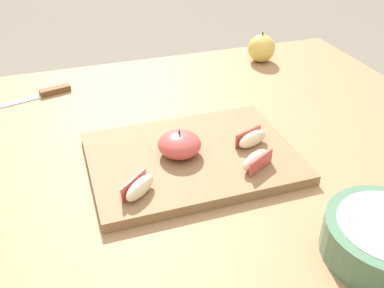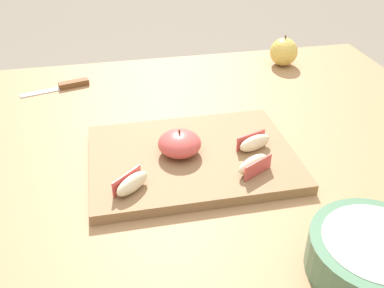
{
  "view_description": "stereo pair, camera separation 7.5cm",
  "coord_description": "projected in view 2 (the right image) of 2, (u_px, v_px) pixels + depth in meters",
  "views": [
    {
      "loc": [
        -0.13,
        -0.61,
        1.18
      ],
      "look_at": [
        0.07,
        -0.02,
        0.77
      ],
      "focal_mm": 40.4,
      "sensor_mm": 36.0,
      "label": 1
    },
    {
      "loc": [
        -0.06,
        -0.63,
        1.18
      ],
      "look_at": [
        0.07,
        -0.02,
        0.77
      ],
      "focal_mm": 40.4,
      "sensor_mm": 36.0,
      "label": 2
    }
  ],
  "objects": [
    {
      "name": "apple_wedge_left",
      "position": [
        254.0,
        143.0,
        0.77
      ],
      "size": [
        0.07,
        0.04,
        0.03
      ],
      "color": "beige",
      "rests_on": "cutting_board"
    },
    {
      "name": "apple_wedge_near_knife",
      "position": [
        253.0,
        164.0,
        0.71
      ],
      "size": [
        0.07,
        0.05,
        0.03
      ],
      "color": "beige",
      "rests_on": "cutting_board"
    },
    {
      "name": "whole_apple_golden",
      "position": [
        284.0,
        52.0,
        1.13
      ],
      "size": [
        0.07,
        0.07,
        0.08
      ],
      "color": "#DBBC51",
      "rests_on": "dining_table"
    },
    {
      "name": "paring_knife",
      "position": [
        68.0,
        85.0,
        1.03
      ],
      "size": [
        0.16,
        0.06,
        0.01
      ],
      "color": "silver",
      "rests_on": "dining_table"
    },
    {
      "name": "apple_wedge_back",
      "position": [
        132.0,
        183.0,
        0.67
      ],
      "size": [
        0.06,
        0.06,
        0.03
      ],
      "color": "beige",
      "rests_on": "cutting_board"
    },
    {
      "name": "cutting_board",
      "position": [
        192.0,
        158.0,
        0.77
      ],
      "size": [
        0.36,
        0.26,
        0.02
      ],
      "color": "olive",
      "rests_on": "dining_table"
    },
    {
      "name": "apple_half_skin_up",
      "position": [
        180.0,
        143.0,
        0.75
      ],
      "size": [
        0.08,
        0.08,
        0.05
      ],
      "color": "#D14C47",
      "rests_on": "cutting_board"
    },
    {
      "name": "ceramic_fruit_bowl",
      "position": [
        374.0,
        255.0,
        0.55
      ],
      "size": [
        0.17,
        0.17,
        0.05
      ],
      "color": "#4C7556",
      "rests_on": "dining_table"
    },
    {
      "name": "dining_table",
      "position": [
        155.0,
        201.0,
        0.82
      ],
      "size": [
        1.3,
        0.97,
        0.73
      ],
      "color": "#9E754C",
      "rests_on": "ground_plane"
    }
  ]
}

